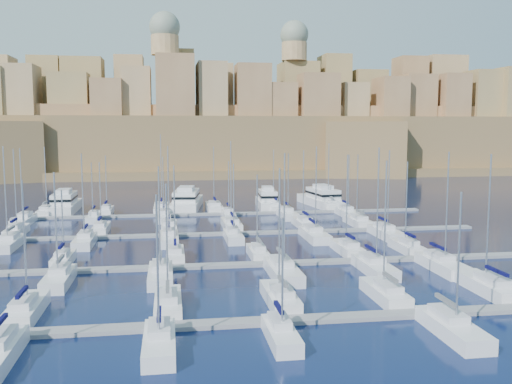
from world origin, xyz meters
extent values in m
plane|color=black|center=(0.00, 0.00, 0.00)|extent=(600.00, 600.00, 0.00)
cube|color=slate|center=(0.00, -34.00, 0.20)|extent=(84.00, 2.00, 0.40)
cube|color=slate|center=(0.00, -12.00, 0.20)|extent=(84.00, 2.00, 0.40)
cube|color=slate|center=(0.00, 10.00, 0.20)|extent=(84.00, 2.00, 0.40)
cube|color=slate|center=(0.00, 32.00, 0.20)|extent=(84.00, 2.00, 0.40)
cube|color=silver|center=(-24.87, -28.49, 0.53)|extent=(2.71, 9.02, 1.65)
cube|color=silver|center=(-24.87, -29.39, 1.70)|extent=(1.89, 4.06, 0.70)
cylinder|color=#9EA0A8|center=(-24.87, -28.04, 7.22)|extent=(0.18, 0.18, 11.74)
cube|color=#070737|center=(-24.87, -29.84, 2.75)|extent=(0.35, 3.61, 0.35)
cube|color=silver|center=(-11.46, -28.62, 0.52)|extent=(2.63, 8.76, 1.64)
cube|color=silver|center=(-11.46, -29.50, 1.69)|extent=(1.84, 3.94, 0.70)
cylinder|color=#9EA0A8|center=(-11.46, -28.18, 6.94)|extent=(0.18, 0.18, 11.21)
cube|color=#595B60|center=(-11.46, -29.93, 2.74)|extent=(0.35, 3.50, 0.35)
cube|color=silver|center=(-0.12, -28.39, 0.53)|extent=(2.77, 9.22, 1.66)
cube|color=silver|center=(-0.12, -29.31, 1.71)|extent=(1.94, 4.15, 0.70)
cylinder|color=#9EA0A8|center=(-0.12, -27.93, 7.65)|extent=(0.18, 0.18, 12.58)
cube|color=#595B60|center=(-0.12, -29.77, 2.76)|extent=(0.35, 3.69, 0.35)
cube|color=silver|center=(11.09, -28.58, 0.52)|extent=(2.65, 8.85, 1.64)
cube|color=silver|center=(11.09, -29.46, 1.69)|extent=(1.86, 3.98, 0.70)
cylinder|color=#9EA0A8|center=(11.09, -28.13, 7.97)|extent=(0.18, 0.18, 13.26)
cube|color=#595B60|center=(11.09, -29.90, 2.74)|extent=(0.35, 3.54, 0.35)
cube|color=silver|center=(23.17, -27.87, 0.56)|extent=(3.08, 10.26, 1.71)
cube|color=silver|center=(23.17, -28.90, 1.76)|extent=(2.15, 4.62, 0.70)
cylinder|color=#9EA0A8|center=(23.17, -27.36, 8.29)|extent=(0.18, 0.18, 13.76)
cube|color=#070737|center=(23.17, -29.41, 2.81)|extent=(0.35, 4.10, 0.35)
cube|color=silver|center=(-12.13, -39.27, 0.51)|extent=(2.56, 8.55, 1.63)
cube|color=silver|center=(-12.13, -38.42, 1.68)|extent=(1.79, 3.85, 0.70)
cylinder|color=#9EA0A8|center=(-12.13, -39.70, 7.08)|extent=(0.18, 0.18, 11.51)
cube|color=#070737|center=(-12.13, -37.99, 2.73)|extent=(0.35, 3.42, 0.35)
cube|color=silver|center=(-2.03, -38.78, 0.49)|extent=(2.27, 7.56, 1.58)
cube|color=silver|center=(-2.03, -38.02, 1.63)|extent=(1.59, 3.40, 0.70)
cylinder|color=#9EA0A8|center=(-2.03, -39.16, 5.99)|extent=(0.18, 0.18, 9.42)
cube|color=#070737|center=(-2.03, -37.64, 2.68)|extent=(0.35, 3.02, 0.35)
cube|color=silver|center=(12.93, -39.65, 0.53)|extent=(2.79, 9.31, 1.67)
cube|color=silver|center=(12.93, -38.72, 1.72)|extent=(1.95, 4.19, 0.70)
cylinder|color=#9EA0A8|center=(12.93, -40.12, 7.02)|extent=(0.18, 0.18, 11.30)
cube|color=#595B60|center=(12.93, -38.26, 2.77)|extent=(0.35, 3.72, 0.35)
cube|color=silver|center=(-25.19, -7.24, 0.49)|extent=(2.26, 7.52, 1.58)
cube|color=silver|center=(-25.19, -7.99, 1.63)|extent=(1.58, 3.38, 0.70)
cylinder|color=#9EA0A8|center=(-25.19, -6.86, 5.57)|extent=(0.18, 0.18, 8.60)
cube|color=#070737|center=(-25.19, -8.37, 2.68)|extent=(0.35, 3.01, 0.35)
cube|color=silver|center=(-10.52, -6.96, 0.50)|extent=(2.42, 8.08, 1.60)
cube|color=silver|center=(-10.52, -7.77, 1.65)|extent=(1.70, 3.63, 0.70)
cylinder|color=#9EA0A8|center=(-10.52, -6.56, 7.09)|extent=(0.18, 0.18, 11.58)
cube|color=#070737|center=(-10.52, -8.17, 2.70)|extent=(0.35, 3.23, 0.35)
cube|color=silver|center=(0.83, -7.23, 0.49)|extent=(2.26, 7.55, 1.58)
cube|color=silver|center=(0.83, -7.98, 1.63)|extent=(1.59, 3.40, 0.70)
cylinder|color=#9EA0A8|center=(0.83, -6.85, 6.41)|extent=(0.18, 0.18, 10.26)
cube|color=#595B60|center=(0.83, -8.36, 2.68)|extent=(0.35, 3.02, 0.35)
cube|color=silver|center=(13.97, -6.57, 0.52)|extent=(2.66, 8.85, 1.64)
cube|color=silver|center=(13.97, -7.46, 1.69)|extent=(1.86, 3.98, 0.70)
cylinder|color=#9EA0A8|center=(13.97, -6.13, 7.75)|extent=(0.18, 0.18, 12.81)
cube|color=#070737|center=(13.97, -7.90, 2.74)|extent=(0.35, 3.54, 0.35)
cube|color=silver|center=(22.82, -6.87, 0.51)|extent=(2.48, 8.25, 1.61)
cube|color=silver|center=(22.82, -7.70, 1.66)|extent=(1.73, 3.71, 0.70)
cylinder|color=#9EA0A8|center=(22.82, -6.46, 7.21)|extent=(0.18, 0.18, 11.79)
cube|color=#070737|center=(22.82, -8.11, 2.71)|extent=(0.35, 3.30, 0.35)
cube|color=silver|center=(-23.88, -17.56, 0.53)|extent=(2.74, 9.12, 1.66)
cube|color=silver|center=(-23.88, -16.65, 1.71)|extent=(1.92, 4.10, 0.70)
cylinder|color=#9EA0A8|center=(-23.88, -18.02, 7.20)|extent=(0.18, 0.18, 11.68)
cube|color=#595B60|center=(-23.88, -16.19, 2.76)|extent=(0.35, 3.65, 0.35)
cube|color=silver|center=(-12.34, -17.72, 0.54)|extent=(2.83, 9.44, 1.67)
cube|color=silver|center=(-12.34, -16.78, 1.72)|extent=(1.98, 4.25, 0.70)
cylinder|color=#9EA0A8|center=(-12.34, -18.19, 7.48)|extent=(0.18, 0.18, 12.21)
cube|color=#595B60|center=(-12.34, -16.30, 2.77)|extent=(0.35, 3.78, 0.35)
cube|color=silver|center=(2.26, -18.25, 0.56)|extent=(3.15, 10.51, 1.73)
cube|color=silver|center=(2.26, -17.20, 1.78)|extent=(2.21, 4.73, 0.70)
cylinder|color=#9EA0A8|center=(2.26, -18.78, 8.22)|extent=(0.18, 0.18, 13.60)
cube|color=#595B60|center=(2.26, -16.68, 2.83)|extent=(0.35, 4.20, 0.35)
cube|color=silver|center=(13.93, -17.92, 0.55)|extent=(2.95, 9.83, 1.69)
cube|color=silver|center=(13.93, -16.93, 1.74)|extent=(2.06, 4.42, 0.70)
cylinder|color=#9EA0A8|center=(13.93, -18.41, 8.49)|extent=(0.18, 0.18, 14.20)
cube|color=#070737|center=(13.93, -16.44, 2.79)|extent=(0.35, 3.93, 0.35)
cube|color=silver|center=(22.82, -18.12, 0.56)|extent=(3.07, 10.24, 1.71)
cube|color=silver|center=(22.82, -17.10, 1.76)|extent=(2.15, 4.61, 0.70)
cylinder|color=#9EA0A8|center=(22.82, -18.63, 8.22)|extent=(0.18, 0.18, 13.62)
cube|color=#070737|center=(22.82, -16.58, 2.81)|extent=(0.35, 4.10, 0.35)
cube|color=silver|center=(-36.74, 15.20, 0.51)|extent=(2.52, 8.40, 1.62)
cube|color=silver|center=(-36.74, 14.36, 1.67)|extent=(1.76, 3.78, 0.70)
cylinder|color=#9EA0A8|center=(-36.74, 15.62, 7.89)|extent=(0.18, 0.18, 13.14)
cube|color=#070737|center=(-36.74, 13.94, 2.72)|extent=(0.35, 3.36, 0.35)
cube|color=silver|center=(-22.91, 15.12, 0.51)|extent=(2.47, 8.24, 1.61)
cube|color=silver|center=(-22.91, 14.30, 1.66)|extent=(1.73, 3.71, 0.70)
cylinder|color=#9EA0A8|center=(-22.91, 15.53, 6.71)|extent=(0.18, 0.18, 10.79)
cube|color=#070737|center=(-22.91, 13.88, 2.71)|extent=(0.35, 3.30, 0.35)
cube|color=silver|center=(-11.34, 15.38, 0.52)|extent=(2.63, 8.75, 1.64)
cube|color=silver|center=(-11.34, 14.50, 1.69)|extent=(1.84, 3.94, 0.70)
cylinder|color=#9EA0A8|center=(-11.34, 15.81, 8.05)|extent=(0.18, 0.18, 13.42)
cube|color=#070737|center=(-11.34, 14.06, 2.74)|extent=(0.35, 3.50, 0.35)
cube|color=silver|center=(-0.31, 15.99, 0.55)|extent=(3.00, 9.98, 1.70)
cube|color=silver|center=(-0.31, 14.99, 1.75)|extent=(2.10, 4.49, 0.70)
cylinder|color=#9EA0A8|center=(-0.31, 16.49, 8.49)|extent=(0.18, 0.18, 14.18)
cube|color=#070737|center=(-0.31, 14.49, 2.80)|extent=(0.35, 3.99, 0.35)
cube|color=silver|center=(12.83, 15.51, 0.53)|extent=(2.71, 9.03, 1.65)
cube|color=silver|center=(12.83, 14.61, 1.70)|extent=(1.90, 4.06, 0.70)
cylinder|color=#9EA0A8|center=(12.83, 15.96, 7.63)|extent=(0.18, 0.18, 12.56)
cube|color=#070737|center=(12.83, 14.16, 2.75)|extent=(0.35, 3.61, 0.35)
cube|color=silver|center=(23.08, 15.73, 0.54)|extent=(2.84, 9.46, 1.67)
cube|color=silver|center=(23.08, 14.79, 1.72)|extent=(1.99, 4.26, 0.70)
cylinder|color=#9EA0A8|center=(23.08, 16.20, 7.21)|extent=(0.18, 0.18, 11.68)
cube|color=#595B60|center=(23.08, 14.31, 2.77)|extent=(0.35, 3.79, 0.35)
cube|color=silver|center=(-35.11, 4.31, 0.53)|extent=(2.82, 9.39, 1.67)
cube|color=silver|center=(-35.11, 5.24, 1.72)|extent=(1.97, 4.22, 0.70)
cylinder|color=#9EA0A8|center=(-35.11, 3.84, 8.32)|extent=(0.18, 0.18, 13.89)
cube|color=#595B60|center=(-35.11, 5.71, 2.77)|extent=(0.35, 3.76, 0.35)
cube|color=silver|center=(-24.11, 4.44, 0.53)|extent=(2.74, 9.13, 1.66)
cube|color=silver|center=(-24.11, 5.35, 1.71)|extent=(1.92, 4.11, 0.70)
cylinder|color=#9EA0A8|center=(-24.11, 3.98, 7.74)|extent=(0.18, 0.18, 12.76)
cube|color=#070737|center=(-24.11, 5.81, 2.76)|extent=(0.35, 3.65, 0.35)
cube|color=silver|center=(-11.33, 4.27, 0.54)|extent=(2.84, 9.47, 1.67)
cube|color=silver|center=(-11.33, 5.21, 1.72)|extent=(1.99, 4.26, 0.70)
cylinder|color=#9EA0A8|center=(-11.33, 3.79, 7.97)|extent=(0.18, 0.18, 13.19)
cube|color=#070737|center=(-11.33, 5.69, 2.77)|extent=(0.35, 3.79, 0.35)
cube|color=silver|center=(-1.19, 4.75, 0.51)|extent=(2.55, 8.50, 1.62)
cube|color=silver|center=(-1.19, 5.60, 1.67)|extent=(1.78, 3.82, 0.70)
cylinder|color=#9EA0A8|center=(-1.19, 4.33, 6.82)|extent=(0.18, 0.18, 10.99)
cube|color=#070737|center=(-1.19, 6.03, 2.72)|extent=(0.35, 3.40, 0.35)
cube|color=silver|center=(11.87, 3.87, 0.56)|extent=(3.08, 10.27, 1.71)
cube|color=silver|center=(11.87, 4.89, 1.76)|extent=(2.16, 4.62, 0.70)
cylinder|color=#9EA0A8|center=(11.87, 3.35, 8.21)|extent=(0.18, 0.18, 13.59)
cube|color=#070737|center=(11.87, 5.41, 2.81)|extent=(0.35, 4.11, 0.35)
cube|color=silver|center=(24.00, 3.93, 0.55)|extent=(3.04, 10.13, 1.71)
cube|color=silver|center=(24.00, 4.95, 1.76)|extent=(2.13, 4.56, 0.70)
cylinder|color=#9EA0A8|center=(24.00, 3.43, 7.87)|extent=(0.18, 0.18, 12.93)
cube|color=#070737|center=(24.00, 5.45, 2.81)|extent=(0.35, 4.05, 0.35)
cube|color=silver|center=(-36.38, 37.37, 0.52)|extent=(2.62, 8.74, 1.64)
cube|color=silver|center=(-36.38, 36.49, 1.69)|extent=(1.83, 3.93, 0.70)
cylinder|color=#9EA0A8|center=(-36.38, 37.80, 7.69)|extent=(0.18, 0.18, 12.70)
cube|color=#595B60|center=(-36.38, 36.06, 2.74)|extent=(0.35, 3.49, 0.35)
cube|color=silver|center=(-24.21, 36.86, 0.49)|extent=(2.31, 7.71, 1.59)
cube|color=silver|center=(-24.21, 36.08, 1.64)|extent=(1.62, 3.47, 0.70)
cylinder|color=#9EA0A8|center=(-24.21, 37.24, 6.73)|extent=(0.18, 0.18, 10.88)
cube|color=#070737|center=(-24.21, 35.70, 2.69)|extent=(0.35, 3.08, 0.35)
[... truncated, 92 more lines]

